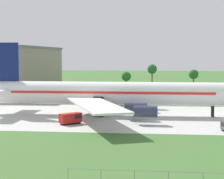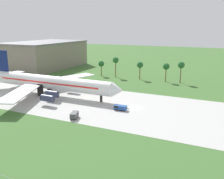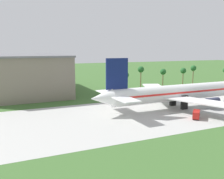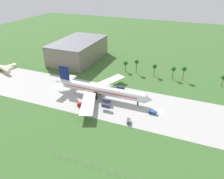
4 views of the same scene
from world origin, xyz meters
The scene contains 4 objects.
jet_airliner centered at (-42.08, 2.02, 5.66)m, with size 73.38×62.32×18.92m.
catering_van centered at (-48.51, -12.58, 1.36)m, with size 5.04×4.95×2.52m.
terminal_building centered at (-92.96, 62.26, 9.55)m, with size 36.72×61.20×19.07m.
palm_tree_row centered at (2.37, 51.29, 8.50)m, with size 103.73×3.60×12.14m.
Camera 3 is at (-104.59, -71.35, 21.84)m, focal length 40.00 mm.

